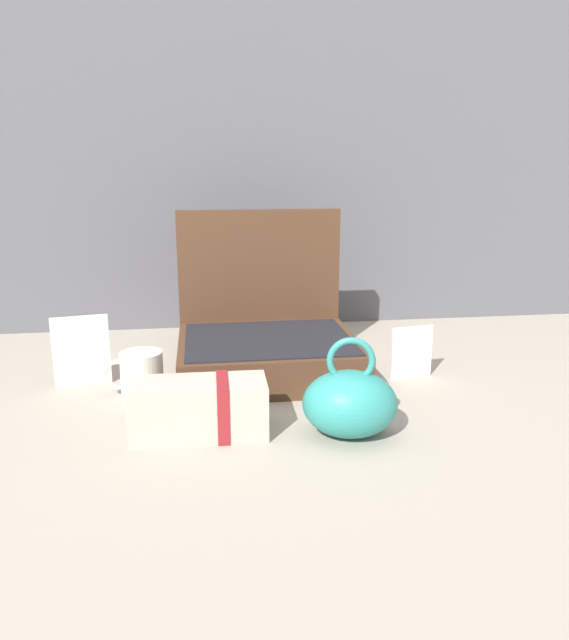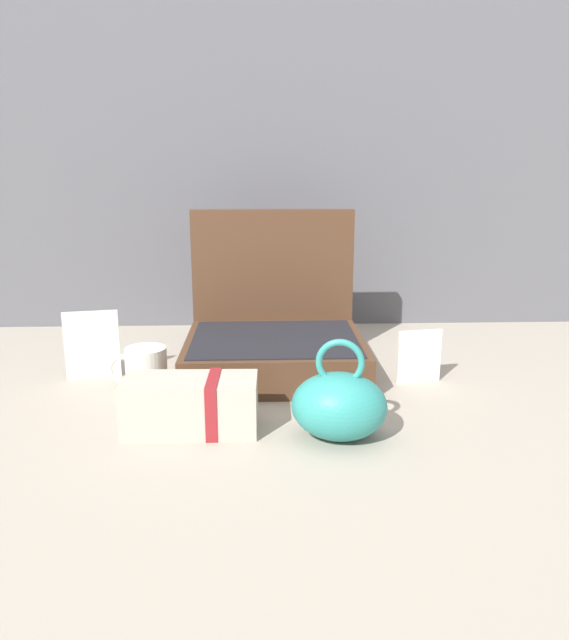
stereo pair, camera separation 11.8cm
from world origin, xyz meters
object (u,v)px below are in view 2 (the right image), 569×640
(teal_pouch_handbag, at_px, (339,405))
(info_card_left, at_px, (419,356))
(open_suitcase, at_px, (274,337))
(cream_toiletry_bag, at_px, (193,405))
(coffee_mug, at_px, (145,369))
(poster_card_right, at_px, (92,345))

(teal_pouch_handbag, bearing_deg, info_card_left, 52.56)
(open_suitcase, bearing_deg, teal_pouch_handbag, -74.78)
(cream_toiletry_bag, bearing_deg, info_card_left, 26.27)
(teal_pouch_handbag, xyz_separation_m, coffee_mug, (-0.37, 0.24, -0.01))
(info_card_left, bearing_deg, open_suitcase, 150.90)
(coffee_mug, height_order, poster_card_right, poster_card_right)
(poster_card_right, bearing_deg, cream_toiletry_bag, -59.04)
(cream_toiletry_bag, distance_m, info_card_left, 0.51)
(open_suitcase, xyz_separation_m, coffee_mug, (-0.27, -0.13, -0.03))
(open_suitcase, distance_m, info_card_left, 0.32)
(teal_pouch_handbag, relative_size, coffee_mug, 1.51)
(open_suitcase, relative_size, coffee_mug, 3.23)
(cream_toiletry_bag, bearing_deg, coffee_mug, 120.62)
(info_card_left, distance_m, poster_card_right, 0.70)
(teal_pouch_handbag, bearing_deg, coffee_mug, 146.66)
(cream_toiletry_bag, bearing_deg, poster_card_right, 131.45)
(coffee_mug, bearing_deg, info_card_left, 2.38)
(open_suitcase, height_order, cream_toiletry_bag, open_suitcase)
(teal_pouch_handbag, height_order, cream_toiletry_bag, teal_pouch_handbag)
(teal_pouch_handbag, xyz_separation_m, cream_toiletry_bag, (-0.25, 0.04, -0.01))
(cream_toiletry_bag, height_order, poster_card_right, poster_card_right)
(coffee_mug, height_order, info_card_left, info_card_left)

